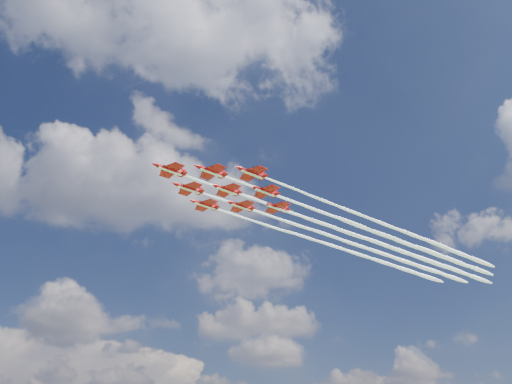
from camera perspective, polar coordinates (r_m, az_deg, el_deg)
The scene contains 9 objects.
jet_lead at distance 188.63m, azimuth 6.86°, elevation -3.32°, with size 115.66×66.29×2.97m.
jet_row2_port at distance 191.42m, azimuth 10.60°, elevation -3.41°, with size 115.66×66.29×2.97m.
jet_row2_starb at distance 199.97m, azimuth 7.73°, elevation -4.76°, with size 115.66×66.29×2.97m.
jet_row3_port at distance 194.99m, azimuth 14.21°, elevation -3.48°, with size 115.66×66.29×2.97m.
jet_row3_centre at distance 202.92m, azimuth 11.25°, elevation -4.83°, with size 115.66×66.29×2.97m.
jet_row3_starb at distance 211.45m, azimuth 8.50°, elevation -6.05°, with size 115.66×66.29×2.97m.
jet_row4_port at distance 206.61m, azimuth 14.66°, elevation -4.87°, with size 115.66×66.29×2.97m.
jet_row4_starb at distance 214.56m, azimuth 11.83°, elevation -6.09°, with size 115.66×66.29×2.97m.
jet_tail at distance 218.35m, azimuth 15.05°, elevation -6.10°, with size 115.66×66.29×2.97m.
Camera 1 is at (-17.77, -144.06, 4.00)m, focal length 35.00 mm.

